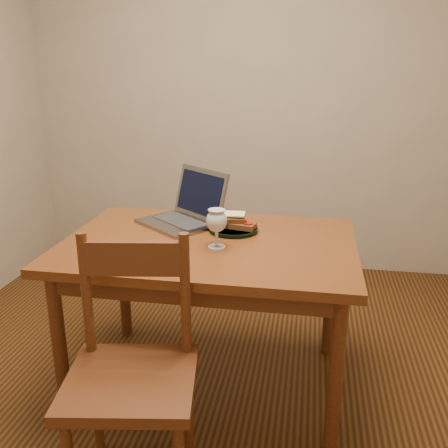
% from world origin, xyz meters
% --- Properties ---
extents(floor, '(3.20, 3.20, 0.02)m').
position_xyz_m(floor, '(0.00, 0.00, -0.01)').
color(floor, black).
rests_on(floor, ground).
extents(back_wall, '(3.20, 0.02, 2.60)m').
position_xyz_m(back_wall, '(0.00, 1.61, 1.30)').
color(back_wall, gray).
rests_on(back_wall, floor).
extents(table, '(1.30, 0.90, 0.74)m').
position_xyz_m(table, '(0.05, 0.00, 0.65)').
color(table, '#481F0C').
rests_on(table, floor).
extents(chair, '(0.50, 0.49, 0.47)m').
position_xyz_m(chair, '(-0.09, -0.65, 0.51)').
color(chair, '#44200E').
rests_on(chair, floor).
extents(plate, '(0.23, 0.23, 0.02)m').
position_xyz_m(plate, '(0.14, 0.15, 0.75)').
color(plate, black).
rests_on(plate, table).
extents(sandwich_cheese, '(0.14, 0.10, 0.04)m').
position_xyz_m(sandwich_cheese, '(0.10, 0.16, 0.78)').
color(sandwich_cheese, '#381E0C').
rests_on(sandwich_cheese, plate).
extents(sandwich_tomato, '(0.13, 0.09, 0.04)m').
position_xyz_m(sandwich_tomato, '(0.18, 0.14, 0.78)').
color(sandwich_tomato, '#381E0C').
rests_on(sandwich_tomato, plate).
extents(sandwich_top, '(0.13, 0.09, 0.04)m').
position_xyz_m(sandwich_top, '(0.14, 0.16, 0.81)').
color(sandwich_top, '#381E0C').
rests_on(sandwich_top, plate).
extents(milk_glass, '(0.09, 0.09, 0.17)m').
position_xyz_m(milk_glass, '(0.10, -0.08, 0.83)').
color(milk_glass, white).
rests_on(milk_glass, table).
extents(laptop, '(0.48, 0.48, 0.26)m').
position_xyz_m(laptop, '(-0.11, 0.25, 0.81)').
color(laptop, slate).
rests_on(laptop, table).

